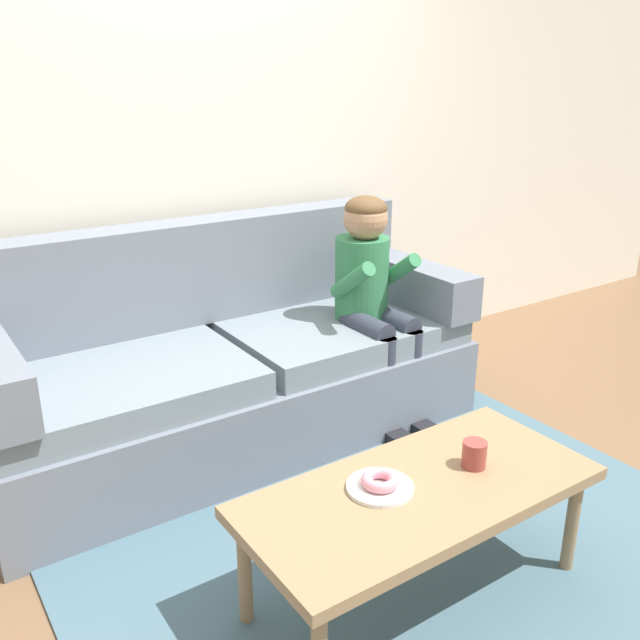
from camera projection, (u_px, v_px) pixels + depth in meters
name	position (u px, v px, depth m)	size (l,w,h in m)	color
ground	(361.00, 511.00, 2.70)	(10.00, 10.00, 0.00)	brown
wall_back	(193.00, 125.00, 3.32)	(8.00, 0.10, 2.80)	silver
area_rug	(402.00, 544.00, 2.50)	(2.34, 1.87, 0.01)	#476675
couch	(229.00, 366.00, 3.18)	(2.24, 0.90, 0.99)	slate
coffee_table	(420.00, 498.00, 2.14)	(1.16, 0.53, 0.42)	#937551
person_child	(372.00, 288.00, 3.25)	(0.34, 0.58, 1.10)	#337A4C
plate	(380.00, 487.00, 2.11)	(0.21, 0.21, 0.01)	white
donut	(380.00, 480.00, 2.10)	(0.12, 0.12, 0.04)	pink
mug	(474.00, 454.00, 2.22)	(0.08, 0.08, 0.09)	#993D38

